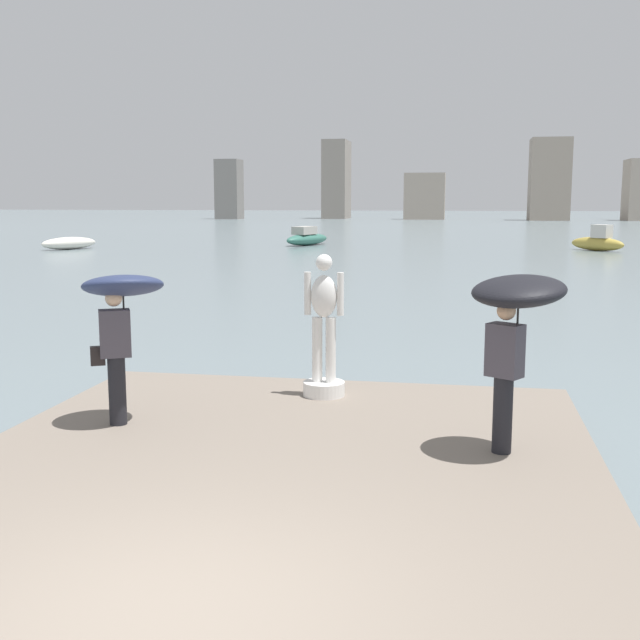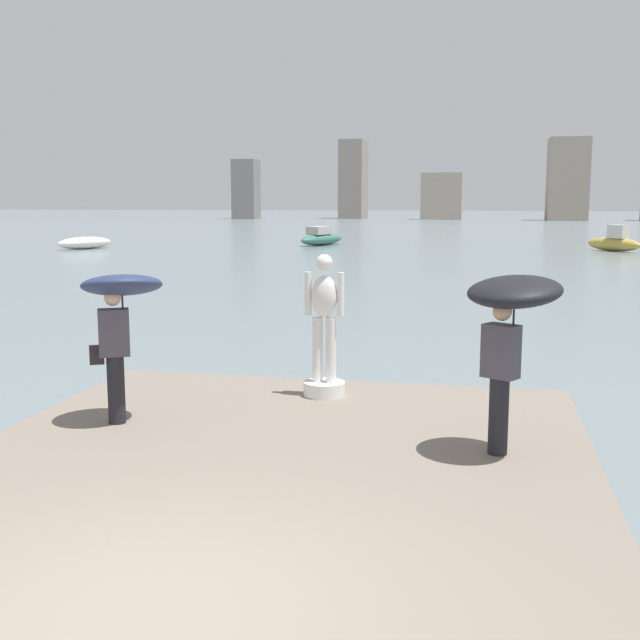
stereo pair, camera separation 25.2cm
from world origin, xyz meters
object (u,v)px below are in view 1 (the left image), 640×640
(boat_leftward, at_px, (307,238))
(onlooker_right, at_px, (515,312))
(onlooker_left, at_px, (121,305))
(boat_mid, at_px, (598,242))
(boat_far, at_px, (69,243))
(statue_white_figure, at_px, (324,340))

(boat_leftward, bearing_deg, onlooker_right, -75.95)
(onlooker_right, xyz_separation_m, boat_leftward, (-11.73, 46.87, -1.49))
(onlooker_left, relative_size, boat_mid, 0.54)
(onlooker_left, bearing_deg, boat_leftward, 98.47)
(boat_mid, relative_size, boat_far, 0.88)
(statue_white_figure, bearing_deg, boat_mid, 75.96)
(onlooker_left, height_order, boat_far, onlooker_left)
(onlooker_left, distance_m, onlooker_right, 4.82)
(onlooker_left, height_order, boat_mid, onlooker_left)
(statue_white_figure, xyz_separation_m, boat_leftward, (-9.19, 44.63, -0.71))
(onlooker_right, distance_m, boat_leftward, 48.34)
(statue_white_figure, height_order, boat_leftward, statue_white_figure)
(boat_far, bearing_deg, statue_white_figure, -57.38)
(boat_far, relative_size, boat_leftward, 0.80)
(onlooker_left, relative_size, onlooker_right, 0.96)
(boat_mid, bearing_deg, statue_white_figure, -104.04)
(boat_mid, bearing_deg, onlooker_left, -106.24)
(onlooker_right, bearing_deg, onlooker_left, 175.69)
(statue_white_figure, xyz_separation_m, boat_far, (-23.78, 37.15, -0.83))
(boat_far, height_order, boat_leftward, boat_leftward)
(onlooker_right, bearing_deg, boat_mid, 79.80)
(onlooker_left, distance_m, boat_far, 44.59)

